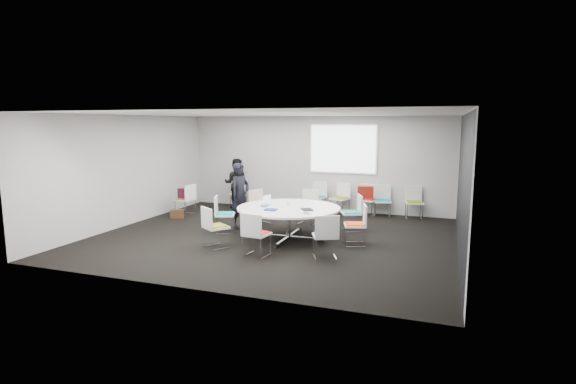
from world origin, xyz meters
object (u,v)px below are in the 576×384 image
(chair_back_e, at_px, (414,209))
(chair_ring_b, at_px, (352,220))
(chair_ring_h, at_px, (325,244))
(chair_back_c, at_px, (366,206))
(chair_ring_c, at_px, (308,213))
(maroon_bag, at_px, (185,193))
(chair_person_back, at_px, (239,198))
(person_main, at_px, (240,196))
(cup, at_px, (288,204))
(chair_back_b, at_px, (340,204))
(chair_ring_f, at_px, (216,235))
(laptop, at_px, (267,205))
(brown_bag, at_px, (177,214))
(chair_ring_g, at_px, (256,243))
(chair_ring_e, at_px, (225,221))
(person_back, at_px, (236,183))
(chair_spare_left, at_px, (186,205))
(chair_ring_a, at_px, (355,233))
(conference_table, at_px, (289,215))
(chair_back_a, at_px, (317,203))
(chair_back_d, at_px, (382,207))
(chair_ring_d, at_px, (261,213))

(chair_back_e, bearing_deg, chair_ring_b, 43.33)
(chair_ring_h, xyz_separation_m, chair_back_c, (0.04, 4.37, 0.00))
(chair_ring_c, bearing_deg, maroon_bag, 6.95)
(chair_back_c, height_order, chair_person_back, same)
(chair_person_back, distance_m, person_main, 2.91)
(chair_back_e, xyz_separation_m, cup, (-2.58, -3.02, 0.50))
(chair_back_b, height_order, chair_back_e, same)
(chair_ring_f, xyz_separation_m, cup, (1.13, 1.40, 0.50))
(laptop, height_order, brown_bag, laptop)
(chair_ring_h, relative_size, chair_back_b, 1.00)
(chair_ring_c, distance_m, chair_back_c, 2.04)
(chair_ring_g, distance_m, chair_person_back, 5.34)
(chair_ring_e, distance_m, person_back, 3.22)
(chair_spare_left, xyz_separation_m, brown_bag, (0.03, -0.49, -0.16))
(chair_back_b, bearing_deg, chair_ring_g, 100.58)
(chair_ring_b, xyz_separation_m, chair_back_b, (-0.74, 1.95, 0.00))
(chair_ring_a, height_order, chair_ring_f, same)
(chair_spare_left, relative_size, brown_bag, 2.44)
(conference_table, bearing_deg, person_main, 157.50)
(chair_ring_f, xyz_separation_m, chair_ring_h, (2.36, 0.05, 0.00))
(chair_ring_g, relative_size, chair_back_c, 1.00)
(conference_table, bearing_deg, chair_ring_h, -44.81)
(conference_table, height_order, chair_ring_b, chair_ring_b)
(chair_back_b, height_order, cup, chair_back_b)
(chair_ring_h, height_order, chair_back_c, same)
(chair_spare_left, xyz_separation_m, chair_person_back, (0.88, 1.63, 0.00))
(chair_ring_e, height_order, cup, chair_ring_e)
(chair_back_a, distance_m, cup, 3.02)
(chair_back_c, bearing_deg, chair_person_back, 4.23)
(conference_table, relative_size, chair_back_d, 2.63)
(chair_back_d, relative_size, chair_back_e, 1.00)
(chair_ring_f, distance_m, person_back, 4.52)
(chair_back_b, xyz_separation_m, person_main, (-1.94, -2.57, 0.54))
(chair_back_d, bearing_deg, laptop, 44.34)
(chair_ring_d, bearing_deg, cup, 75.27)
(chair_ring_a, relative_size, maroon_bag, 2.20)
(chair_back_a, height_order, person_back, person_back)
(chair_ring_c, height_order, chair_person_back, same)
(chair_back_c, bearing_deg, laptop, 65.51)
(chair_ring_f, bearing_deg, chair_ring_g, 19.52)
(chair_ring_e, relative_size, brown_bag, 2.44)
(chair_ring_d, height_order, chair_ring_f, same)
(chair_ring_h, distance_m, person_main, 3.24)
(laptop, bearing_deg, chair_back_a, -11.41)
(conference_table, height_order, chair_back_d, chair_back_d)
(chair_back_e, bearing_deg, chair_spare_left, 2.34)
(chair_back_a, distance_m, chair_spare_left, 3.79)
(chair_ring_h, height_order, brown_bag, chair_ring_h)
(chair_ring_f, bearing_deg, chair_back_d, 90.94)
(chair_ring_c, xyz_separation_m, chair_back_a, (-0.20, 1.57, 0.00))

